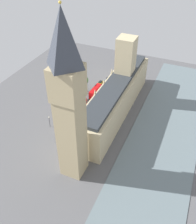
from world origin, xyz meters
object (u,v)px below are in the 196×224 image
Objects in this scene: clock_tower at (69,103)px; car_white_far_end at (108,79)px; car_black_under_trees at (67,125)px; double_decker_bus_opposite_hall at (80,107)px; plane_tree_leading at (82,80)px; street_lamp_slot_11 at (67,98)px; pedestrian_by_river_gate at (119,80)px; parliament_building at (117,95)px; car_yellow_cab_trailing at (100,83)px; double_decker_bus_near_tower at (95,91)px; street_lamp_slot_12 at (49,120)px; pedestrian_corner at (84,129)px; plane_tree_slot_10 at (75,90)px; car_dark_green_kerbside at (61,137)px; plane_tree_midblock at (79,83)px.

car_white_far_end is at bearing -79.06° from clock_tower.
clock_tower is 14.30× the size of car_black_under_trees.
car_white_far_end is 46.17m from car_black_under_trees.
clock_tower is 46.97m from double_decker_bus_opposite_hall.
plane_tree_leading is 15.20m from street_lamp_slot_11.
car_white_far_end is at bearing 13.62° from pedestrian_by_river_gate.
car_white_far_end is (14.44, -25.22, -8.55)m from parliament_building.
clock_tower is 10.29× the size of street_lamp_slot_11.
car_yellow_cab_trailing is (16.94, -19.72, -8.55)m from parliament_building.
car_yellow_cab_trailing is at bearing -49.34° from parliament_building.
double_decker_bus_near_tower is 1.80× the size of street_lamp_slot_12.
parliament_building is 39.49× the size of pedestrian_corner.
double_decker_bus_near_tower is at bearing -96.81° from double_decker_bus_opposite_hall.
plane_tree_slot_10 is (6.66, -7.55, 3.83)m from double_decker_bus_opposite_hall.
street_lamp_slot_11 reaches higher than car_yellow_cab_trailing.
street_lamp_slot_11 reaches higher than double_decker_bus_opposite_hall.
parliament_building is 47.09m from clock_tower.
double_decker_bus_near_tower is 6.54× the size of pedestrian_by_river_gate.
plane_tree_slot_10 is at bearing 0.09° from parliament_building.
car_yellow_cab_trailing reaches higher than pedestrian_by_river_gate.
car_yellow_cab_trailing is at bearing 120.47° from pedestrian_corner.
car_white_far_end is 6.04m from car_yellow_cab_trailing.
plane_tree_leading reaches higher than plane_tree_slot_10.
car_yellow_cab_trailing is 40.85m from pedestrian_corner.
plane_tree_slot_10 is at bearing 106.06° from car_dark_green_kerbside.
car_black_under_trees is 0.72× the size of street_lamp_slot_11.
parliament_building is 24.75m from plane_tree_leading.
car_black_under_trees is 22.54m from plane_tree_slot_10.
car_black_under_trees is 28.99m from plane_tree_midblock.
double_decker_bus_opposite_hall is at bearing 87.57° from double_decker_bus_near_tower.
car_yellow_cab_trailing is at bearing -117.80° from plane_tree_midblock.
plane_tree_midblock reaches higher than car_dark_green_kerbside.
clock_tower is 60.14m from plane_tree_leading.
car_dark_green_kerbside is 24.92m from street_lamp_slot_11.
plane_tree_midblock is (7.84, -14.06, 3.97)m from double_decker_bus_opposite_hall.
plane_tree_slot_10 is 1.42× the size of street_lamp_slot_11.
pedestrian_by_river_gate is at bearing -106.52° from street_lamp_slot_12.
plane_tree_leading is at bearing -79.03° from car_black_under_trees.
plane_tree_leading is at bearing -6.43° from double_decker_bus_near_tower.
clock_tower is 39.94m from car_black_under_trees.
car_yellow_cab_trailing is 0.40× the size of double_decker_bus_opposite_hall.
plane_tree_leading reaches higher than plane_tree_midblock.
plane_tree_slot_10 reaches higher than double_decker_bus_opposite_hall.
car_yellow_cab_trailing is 0.71× the size of street_lamp_slot_11.
plane_tree_slot_10 is 23.93m from street_lamp_slot_12.
clock_tower reaches higher than car_black_under_trees.
double_decker_bus_near_tower is 28.82m from pedestrian_corner.
plane_tree_leading is at bearing -69.82° from double_decker_bus_opposite_hall.
plane_tree_slot_10 reaches higher than pedestrian_by_river_gate.
clock_tower is at bearing 124.30° from car_black_under_trees.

